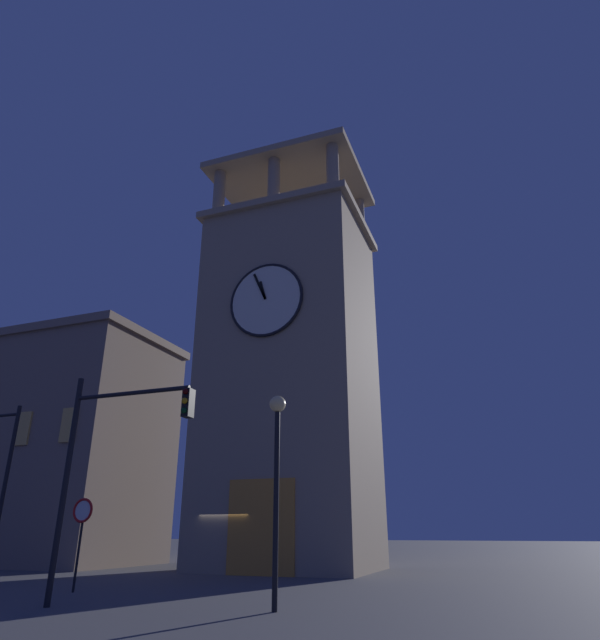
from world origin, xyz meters
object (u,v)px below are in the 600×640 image
(clocktower, at_px, (291,373))
(street_lamp, at_px, (277,456))
(traffic_signal_mid, at_px, (106,448))
(adjacent_wing_building, at_px, (15,450))
(no_horn_sign, at_px, (82,518))

(clocktower, distance_m, street_lamp, 15.58)
(clocktower, relative_size, traffic_signal_mid, 4.14)
(adjacent_wing_building, height_order, traffic_signal_mid, adjacent_wing_building)
(traffic_signal_mid, bearing_deg, clocktower, -88.38)
(clocktower, xyz_separation_m, no_horn_sign, (2.75, 11.56, -7.68))
(street_lamp, height_order, no_horn_sign, street_lamp)
(adjacent_wing_building, relative_size, traffic_signal_mid, 3.28)
(no_horn_sign, bearing_deg, adjacent_wing_building, -35.25)
(traffic_signal_mid, relative_size, street_lamp, 1.14)
(traffic_signal_mid, relative_size, no_horn_sign, 2.11)
(traffic_signal_mid, bearing_deg, street_lamp, -164.78)
(street_lamp, relative_size, no_horn_sign, 1.85)
(traffic_signal_mid, distance_m, street_lamp, 4.66)
(adjacent_wing_building, bearing_deg, traffic_signal_mid, 143.15)
(street_lamp, bearing_deg, adjacent_wing_building, -29.04)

